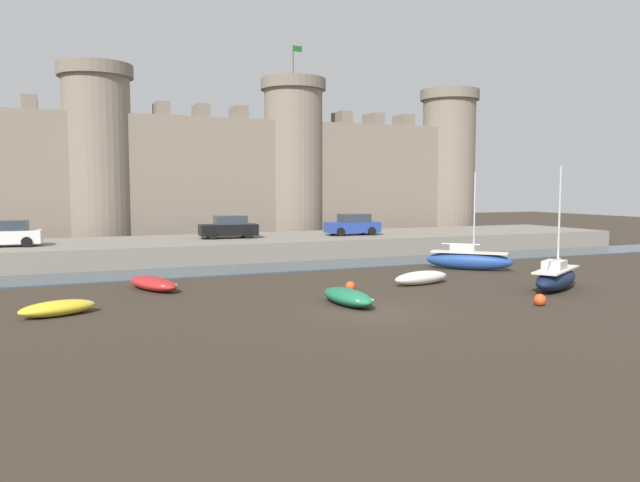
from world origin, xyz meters
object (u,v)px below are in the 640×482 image
(rowboat_foreground_centre, at_px, (58,308))
(car_quay_east, at_px, (6,234))
(rowboat_near_channel_left, at_px, (421,277))
(mooring_buoy_near_channel, at_px, (350,286))
(rowboat_midflat_centre, at_px, (348,296))
(rowboat_foreground_right, at_px, (153,283))
(sailboat_foreground_left, at_px, (469,259))
(car_quay_centre_east, at_px, (353,225))
(sailboat_midflat_right, at_px, (556,277))
(car_quay_west, at_px, (229,227))
(mooring_buoy_mid_mud, at_px, (540,300))

(rowboat_foreground_centre, distance_m, car_quay_east, 16.87)
(rowboat_near_channel_left, xyz_separation_m, mooring_buoy_near_channel, (-4.32, -0.49, -0.12))
(mooring_buoy_near_channel, relative_size, car_quay_east, 0.12)
(rowboat_near_channel_left, distance_m, rowboat_midflat_centre, 6.96)
(rowboat_foreground_right, xyz_separation_m, sailboat_foreground_left, (18.84, 0.21, 0.31))
(rowboat_midflat_centre, height_order, car_quay_centre_east, car_quay_centre_east)
(rowboat_foreground_right, height_order, sailboat_foreground_left, sailboat_foreground_left)
(mooring_buoy_near_channel, height_order, car_quay_centre_east, car_quay_centre_east)
(rowboat_midflat_centre, bearing_deg, car_quay_centre_east, 63.42)
(sailboat_foreground_left, distance_m, mooring_buoy_near_channel, 10.98)
(sailboat_midflat_right, bearing_deg, car_quay_west, 118.32)
(rowboat_midflat_centre, xyz_separation_m, car_quay_centre_east, (9.56, 19.10, 1.79))
(sailboat_midflat_right, bearing_deg, mooring_buoy_near_channel, 159.09)
(rowboat_foreground_centre, xyz_separation_m, sailboat_foreground_left, (23.16, 5.03, 0.33))
(rowboat_near_channel_left, distance_m, car_quay_east, 25.40)
(sailboat_foreground_left, bearing_deg, sailboat_midflat_right, -94.80)
(rowboat_foreground_centre, relative_size, car_quay_east, 0.76)
(sailboat_foreground_left, distance_m, car_quay_west, 17.18)
(sailboat_foreground_left, distance_m, mooring_buoy_mid_mud, 11.67)
(rowboat_foreground_centre, distance_m, sailboat_foreground_left, 23.71)
(rowboat_foreground_right, xyz_separation_m, rowboat_foreground_centre, (-4.32, -4.82, -0.02))
(car_quay_east, bearing_deg, sailboat_midflat_right, -37.49)
(sailboat_midflat_right, height_order, car_quay_east, sailboat_midflat_right)
(car_quay_west, bearing_deg, car_quay_east, -175.94)
(mooring_buoy_mid_mud, distance_m, car_quay_west, 24.55)
(car_quay_west, distance_m, car_quay_centre_east, 9.54)
(rowboat_near_channel_left, bearing_deg, rowboat_foreground_centre, -175.99)
(sailboat_midflat_right, height_order, mooring_buoy_near_channel, sailboat_midflat_right)
(rowboat_foreground_right, bearing_deg, rowboat_midflat_centre, -45.36)
(car_quay_east, bearing_deg, rowboat_midflat_centre, -53.03)
(rowboat_near_channel_left, xyz_separation_m, sailboat_midflat_right, (5.11, -4.09, 0.25))
(sailboat_midflat_right, xyz_separation_m, mooring_buoy_near_channel, (-9.43, 3.60, -0.37))
(car_quay_centre_east, bearing_deg, rowboat_near_channel_left, -103.09)
(sailboat_foreground_left, height_order, car_quay_east, sailboat_foreground_left)
(rowboat_foreground_right, relative_size, mooring_buoy_mid_mud, 7.89)
(mooring_buoy_mid_mud, relative_size, car_quay_west, 0.12)
(rowboat_midflat_centre, relative_size, mooring_buoy_near_channel, 7.46)
(car_quay_centre_east, bearing_deg, rowboat_foreground_centre, -141.47)
(sailboat_midflat_right, xyz_separation_m, car_quay_centre_east, (-1.50, 19.60, 1.53))
(mooring_buoy_near_channel, bearing_deg, rowboat_midflat_centre, -117.74)
(mooring_buoy_mid_mud, bearing_deg, rowboat_midflat_centre, 155.22)
(rowboat_near_channel_left, height_order, car_quay_centre_east, car_quay_centre_east)
(rowboat_foreground_right, distance_m, rowboat_near_channel_left, 13.55)
(rowboat_foreground_right, bearing_deg, car_quay_centre_east, 35.52)
(rowboat_midflat_centre, xyz_separation_m, sailboat_foreground_left, (11.73, 7.41, 0.28))
(mooring_buoy_near_channel, relative_size, car_quay_centre_east, 0.12)
(rowboat_foreground_centre, relative_size, mooring_buoy_near_channel, 6.52)
(rowboat_foreground_centre, height_order, sailboat_foreground_left, sailboat_foreground_left)
(rowboat_foreground_right, xyz_separation_m, mooring_buoy_near_channel, (8.75, -4.09, -0.09))
(sailboat_foreground_left, bearing_deg, car_quay_east, 156.11)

